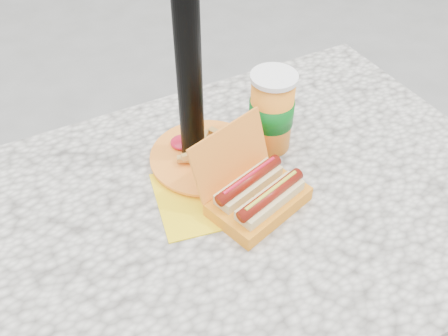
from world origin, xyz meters
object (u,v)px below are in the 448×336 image
hotdog_box (257,194)px  fries_plate (205,158)px  umbrella_pole (185,6)px  soda_cup (271,112)px

hotdog_box → fries_plate: 0.16m
umbrella_pole → soda_cup: size_ratio=12.00×
umbrella_pole → hotdog_box: bearing=-75.4°
umbrella_pole → soda_cup: umbrella_pole is taller
fries_plate → soda_cup: 0.17m
umbrella_pole → fries_plate: (0.01, -0.03, -0.34)m
fries_plate → hotdog_box: bearing=-78.1°
hotdog_box → fries_plate: bearing=85.1°
umbrella_pole → fries_plate: umbrella_pole is taller
soda_cup → umbrella_pole: bearing=167.0°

